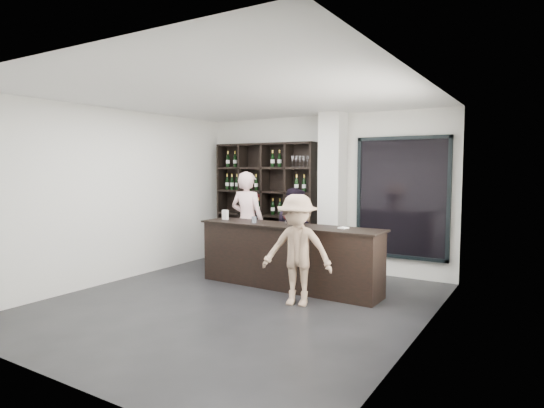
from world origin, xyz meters
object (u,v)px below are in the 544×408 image
Objects in this scene: taster_black at (294,232)px; wine_shelf at (265,203)px; taster_pink at (247,221)px; tasting_counter at (288,256)px; customer at (297,250)px.

wine_shelf is at bearing -21.01° from taster_black.
wine_shelf reaches higher than taster_pink.
customer is at bearing -51.06° from tasting_counter.
taster_black reaches higher than tasting_counter.
taster_pink reaches higher than tasting_counter.
customer is at bearing 138.63° from taster_pink.
taster_black is at bearing 176.67° from taster_pink.
tasting_counter is 1.57m from taster_pink.
wine_shelf reaches higher than customer.
tasting_counter is 1.68× the size of taster_pink.
wine_shelf is 1.53× the size of taster_black.
tasting_counter is at bearing 115.78° from customer.
tasting_counter is 0.86m from taster_black.
taster_pink reaches higher than customer.
taster_black reaches higher than customer.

